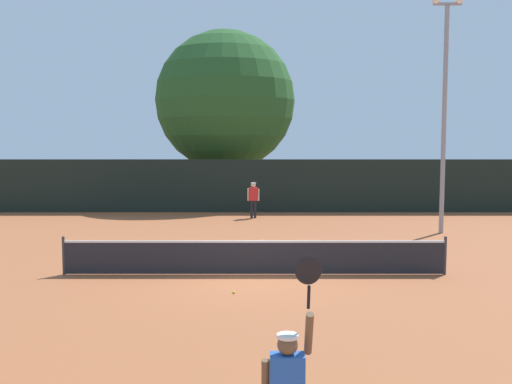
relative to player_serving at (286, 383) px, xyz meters
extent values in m
plane|color=#9E5633|center=(-0.40, 9.81, -1.08)|extent=(120.00, 120.00, 0.00)
cube|color=#232328|center=(-0.40, 9.81, -0.60)|extent=(10.59, 0.03, 0.91)
cube|color=white|center=(-0.40, 9.81, -0.15)|extent=(10.59, 0.04, 0.06)
cylinder|color=#333338|center=(-5.69, 9.81, -0.54)|extent=(0.08, 0.08, 1.07)
cylinder|color=#333338|center=(4.89, 9.81, -0.54)|extent=(0.08, 0.08, 1.07)
cube|color=black|center=(-0.40, 23.91, 0.28)|extent=(39.10, 0.12, 2.73)
cube|color=blue|center=(-0.01, -0.01, 0.03)|extent=(0.38, 0.22, 0.60)
sphere|color=brown|center=(-0.01, -0.01, 0.43)|extent=(0.23, 0.23, 0.23)
cylinder|color=white|center=(-0.01, -0.01, 0.53)|extent=(0.24, 0.24, 0.04)
cylinder|color=brown|center=(-0.25, -0.01, 0.00)|extent=(0.09, 0.17, 0.57)
cylinder|color=brown|center=(0.23, 0.07, 0.53)|extent=(0.09, 0.32, 0.55)
cylinder|color=black|center=(0.23, 0.13, 0.92)|extent=(0.04, 0.11, 0.28)
ellipsoid|color=black|center=(0.23, 0.19, 1.21)|extent=(0.30, 0.13, 0.36)
cube|color=red|center=(-0.48, 21.57, 0.08)|extent=(0.38, 0.22, 0.62)
sphere|color=beige|center=(-0.48, 21.57, 0.50)|extent=(0.24, 0.24, 0.24)
cylinder|color=white|center=(-0.48, 21.57, 0.60)|extent=(0.25, 0.25, 0.04)
cylinder|color=black|center=(-0.56, 21.57, -0.66)|extent=(0.12, 0.12, 0.84)
cylinder|color=black|center=(-0.40, 21.57, -0.66)|extent=(0.12, 0.12, 0.84)
cylinder|color=beige|center=(-0.72, 21.57, 0.04)|extent=(0.09, 0.18, 0.59)
cylinder|color=beige|center=(-0.24, 21.57, 0.04)|extent=(0.09, 0.16, 0.59)
sphere|color=#CCE033|center=(-0.90, 7.79, -1.05)|extent=(0.07, 0.07, 0.07)
cylinder|color=gray|center=(7.08, 17.10, 3.39)|extent=(0.18, 0.18, 8.94)
cube|color=gray|center=(7.08, 17.10, 7.91)|extent=(1.10, 0.10, 0.10)
sphere|color=#F2EDCC|center=(6.63, 17.10, 8.04)|extent=(0.28, 0.28, 0.28)
sphere|color=#F2EDCC|center=(7.53, 17.10, 8.04)|extent=(0.28, 0.28, 0.28)
cylinder|color=brown|center=(-2.17, 28.60, 0.40)|extent=(0.56, 0.56, 2.95)
sphere|color=#235123|center=(-2.17, 28.60, 4.94)|extent=(8.18, 8.18, 8.18)
cube|color=black|center=(-3.51, 31.31, -0.48)|extent=(2.25, 4.35, 0.90)
cube|color=#2D333D|center=(-3.51, 31.01, 0.29)|extent=(1.88, 2.34, 0.64)
cylinder|color=black|center=(-4.36, 32.71, -0.78)|extent=(0.22, 0.60, 0.60)
cylinder|color=black|center=(-2.66, 32.71, -0.78)|extent=(0.22, 0.60, 0.60)
cylinder|color=black|center=(-4.36, 29.91, -0.78)|extent=(0.22, 0.60, 0.60)
cylinder|color=black|center=(-2.66, 29.91, -0.78)|extent=(0.22, 0.60, 0.60)
cube|color=navy|center=(9.89, 30.54, -0.48)|extent=(1.91, 4.21, 0.90)
cube|color=#2D333D|center=(9.89, 30.24, 0.29)|extent=(1.71, 2.21, 0.64)
cylinder|color=black|center=(9.04, 31.94, -0.78)|extent=(0.22, 0.60, 0.60)
cylinder|color=black|center=(10.74, 31.94, -0.78)|extent=(0.22, 0.60, 0.60)
cylinder|color=black|center=(9.04, 29.14, -0.78)|extent=(0.22, 0.60, 0.60)
cylinder|color=black|center=(10.74, 29.14, -0.78)|extent=(0.22, 0.60, 0.60)
camera|label=1|loc=(-0.36, -6.24, 2.67)|focal=41.22mm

